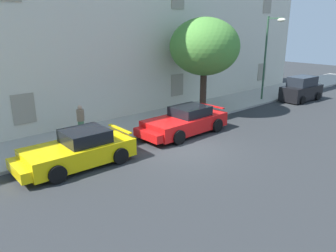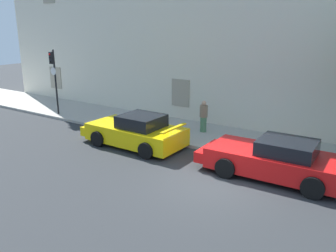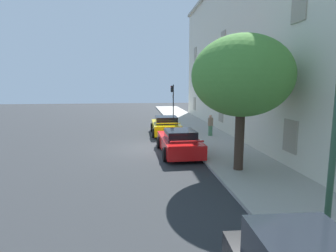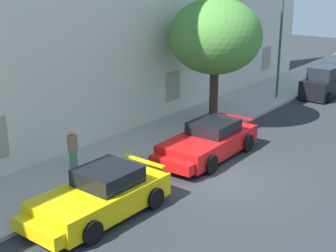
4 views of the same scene
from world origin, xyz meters
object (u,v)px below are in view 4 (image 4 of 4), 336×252
(street_lamp, at_px, (288,26))
(pedestrian_admiring, at_px, (73,149))
(hatchback_parked, at_px, (325,83))
(sportscar_red_lead, at_px, (97,197))
(tree_near_kerb, at_px, (215,37))
(sportscar_yellow_flank, at_px, (207,142))

(street_lamp, bearing_deg, pedestrian_admiring, 173.37)
(hatchback_parked, bearing_deg, sportscar_red_lead, 179.95)
(sportscar_red_lead, xyz_separation_m, pedestrian_admiring, (1.84, 3.14, 0.29))
(hatchback_parked, bearing_deg, street_lamp, 148.56)
(hatchback_parked, relative_size, pedestrian_admiring, 2.43)
(tree_near_kerb, bearing_deg, sportscar_yellow_flank, -150.77)
(hatchback_parked, bearing_deg, sportscar_yellow_flank, 179.55)
(hatchback_parked, distance_m, pedestrian_admiring, 17.14)
(sportscar_yellow_flank, relative_size, pedestrian_admiring, 3.32)
(sportscar_yellow_flank, xyz_separation_m, street_lamp, (10.09, 1.39, 3.65))
(sportscar_yellow_flank, bearing_deg, pedestrian_admiring, 144.69)
(sportscar_yellow_flank, relative_size, tree_near_kerb, 0.87)
(sportscar_red_lead, distance_m, street_lamp, 16.73)
(sportscar_yellow_flank, xyz_separation_m, tree_near_kerb, (3.81, 2.13, 3.65))
(tree_near_kerb, height_order, street_lamp, street_lamp)
(tree_near_kerb, bearing_deg, sportscar_red_lead, -167.49)
(tree_near_kerb, distance_m, street_lamp, 6.32)
(sportscar_red_lead, distance_m, pedestrian_admiring, 3.65)
(sportscar_red_lead, bearing_deg, street_lamp, 5.15)
(sportscar_yellow_flank, distance_m, street_lamp, 10.82)
(sportscar_red_lead, distance_m, tree_near_kerb, 10.86)
(sportscar_yellow_flank, distance_m, pedestrian_admiring, 5.31)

